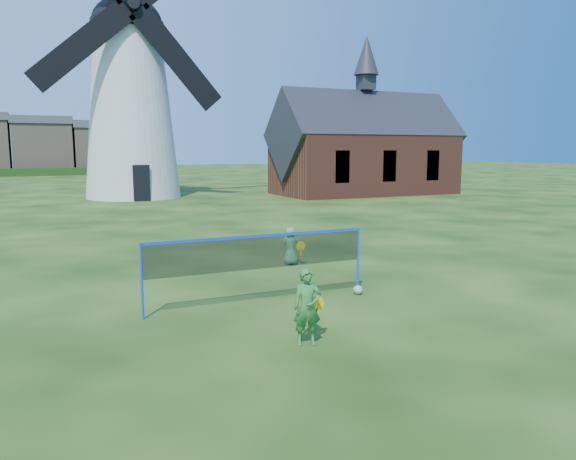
{
  "coord_description": "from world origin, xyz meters",
  "views": [
    {
      "loc": [
        -5.08,
        -10.96,
        3.36
      ],
      "look_at": [
        0.2,
        0.5,
        1.5
      ],
      "focal_mm": 34.12,
      "sensor_mm": 36.0,
      "label": 1
    }
  ],
  "objects_px": {
    "player_boy": "(291,246)",
    "player_girl": "(307,307)",
    "badminton_net": "(259,253)",
    "play_ball": "(358,290)",
    "windmill": "(130,99)",
    "chapel": "(365,150)"
  },
  "relations": [
    {
      "from": "chapel",
      "to": "badminton_net",
      "type": "bearing_deg",
      "value": -126.74
    },
    {
      "from": "chapel",
      "to": "player_boy",
      "type": "xyz_separation_m",
      "value": [
        -16.1,
        -21.26,
        -2.72
      ]
    },
    {
      "from": "windmill",
      "to": "player_girl",
      "type": "relative_size",
      "value": 14.21
    },
    {
      "from": "player_girl",
      "to": "player_boy",
      "type": "relative_size",
      "value": 1.19
    },
    {
      "from": "chapel",
      "to": "play_ball",
      "type": "height_order",
      "value": "chapel"
    },
    {
      "from": "player_boy",
      "to": "play_ball",
      "type": "distance_m",
      "value": 3.7
    },
    {
      "from": "player_boy",
      "to": "player_girl",
      "type": "bearing_deg",
      "value": 87.98
    },
    {
      "from": "windmill",
      "to": "play_ball",
      "type": "relative_size",
      "value": 86.34
    },
    {
      "from": "play_ball",
      "to": "windmill",
      "type": "bearing_deg",
      "value": 90.88
    },
    {
      "from": "chapel",
      "to": "player_boy",
      "type": "distance_m",
      "value": 26.81
    },
    {
      "from": "windmill",
      "to": "play_ball",
      "type": "bearing_deg",
      "value": -89.12
    },
    {
      "from": "windmill",
      "to": "player_girl",
      "type": "distance_m",
      "value": 32.04
    },
    {
      "from": "windmill",
      "to": "chapel",
      "type": "xyz_separation_m",
      "value": [
        16.52,
        -3.98,
        -3.51
      ]
    },
    {
      "from": "chapel",
      "to": "badminton_net",
      "type": "distance_m",
      "value": 30.99
    },
    {
      "from": "chapel",
      "to": "player_girl",
      "type": "xyz_separation_m",
      "value": [
        -18.65,
        -27.39,
        -2.62
      ]
    },
    {
      "from": "windmill",
      "to": "badminton_net",
      "type": "xyz_separation_m",
      "value": [
        -1.97,
        -28.75,
        -5.66
      ]
    },
    {
      "from": "badminton_net",
      "to": "play_ball",
      "type": "bearing_deg",
      "value": -3.98
    },
    {
      "from": "windmill",
      "to": "player_boy",
      "type": "relative_size",
      "value": 16.86
    },
    {
      "from": "player_girl",
      "to": "badminton_net",
      "type": "bearing_deg",
      "value": 104.61
    },
    {
      "from": "chapel",
      "to": "player_girl",
      "type": "relative_size",
      "value": 10.33
    },
    {
      "from": "badminton_net",
      "to": "play_ball",
      "type": "relative_size",
      "value": 22.95
    },
    {
      "from": "play_ball",
      "to": "chapel",
      "type": "bearing_deg",
      "value": 57.19
    }
  ]
}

